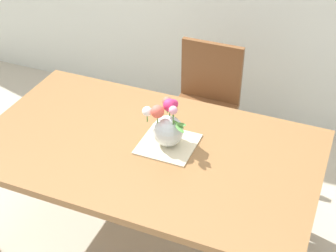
% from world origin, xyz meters
% --- Properties ---
extents(ground_plane, '(12.00, 12.00, 0.00)m').
position_xyz_m(ground_plane, '(0.00, 0.00, 0.00)').
color(ground_plane, '#B7AD99').
extents(dining_table, '(1.78, 1.03, 0.73)m').
position_xyz_m(dining_table, '(0.00, 0.00, 0.66)').
color(dining_table, olive).
rests_on(dining_table, ground_plane).
extents(chair_far, '(0.42, 0.42, 0.90)m').
position_xyz_m(chair_far, '(0.04, 0.86, 0.52)').
color(chair_far, brown).
rests_on(chair_far, ground_plane).
extents(placemat, '(0.29, 0.29, 0.01)m').
position_xyz_m(placemat, '(0.10, 0.05, 0.74)').
color(placemat, beige).
rests_on(placemat, dining_table).
extents(flower_vase, '(0.24, 0.19, 0.26)m').
position_xyz_m(flower_vase, '(0.09, 0.06, 0.85)').
color(flower_vase, silver).
rests_on(flower_vase, placemat).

